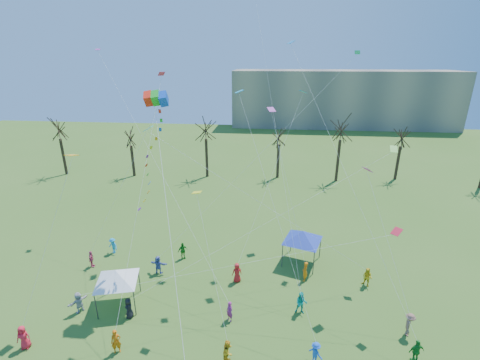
# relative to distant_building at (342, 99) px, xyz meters

# --- Properties ---
(distant_building) EXTENTS (60.00, 14.00, 15.00)m
(distant_building) POSITION_rel_distant_building_xyz_m (0.00, 0.00, 0.00)
(distant_building) COLOR gray
(distant_building) RESTS_ON ground
(bare_tree_row) EXTENTS (70.75, 8.00, 10.29)m
(bare_tree_row) POSITION_rel_distant_building_xyz_m (-17.82, -46.44, -0.75)
(bare_tree_row) COLOR black
(bare_tree_row) RESTS_ON ground
(big_box_kite) EXTENTS (3.44, 7.06, 18.41)m
(big_box_kite) POSITION_rel_distant_building_xyz_m (-27.39, -74.43, 3.59)
(big_box_kite) COLOR red
(big_box_kite) RESTS_ON ground
(canopy_tent_white) EXTENTS (4.11, 4.11, 3.19)m
(canopy_tent_white) POSITION_rel_distant_building_xyz_m (-30.36, -76.75, -4.80)
(canopy_tent_white) COLOR #3F3F44
(canopy_tent_white) RESTS_ON ground
(canopy_tent_blue) EXTENTS (4.26, 4.26, 3.36)m
(canopy_tent_blue) POSITION_rel_distant_building_xyz_m (-15.68, -69.41, -4.65)
(canopy_tent_blue) COLOR #3F3F44
(canopy_tent_blue) RESTS_ON ground
(festival_crowd) EXTENTS (27.22, 12.60, 1.84)m
(festival_crowd) POSITION_rel_distant_building_xyz_m (-22.89, -75.98, -6.64)
(festival_crowd) COLOR red
(festival_crowd) RESTS_ON ground
(small_kites_aloft) EXTENTS (28.96, 17.49, 33.01)m
(small_kites_aloft) POSITION_rel_distant_building_xyz_m (-20.68, -70.43, 5.54)
(small_kites_aloft) COLOR #FFAC0D
(small_kites_aloft) RESTS_ON ground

